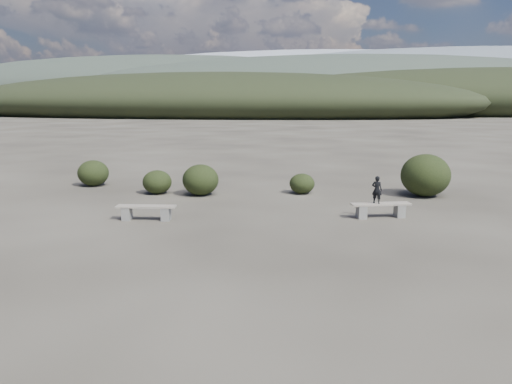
# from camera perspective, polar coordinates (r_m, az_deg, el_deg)

# --- Properties ---
(ground) EXTENTS (1200.00, 1200.00, 0.00)m
(ground) POSITION_cam_1_polar(r_m,az_deg,el_deg) (10.75, -5.20, -9.16)
(ground) COLOR #302C25
(ground) RESTS_ON ground
(bench_left) EXTENTS (1.82, 0.59, 0.45)m
(bench_left) POSITION_cam_1_polar(r_m,az_deg,el_deg) (15.42, -12.43, -2.17)
(bench_left) COLOR slate
(bench_left) RESTS_ON ground
(bench_right) EXTENTS (1.87, 0.90, 0.46)m
(bench_right) POSITION_cam_1_polar(r_m,az_deg,el_deg) (15.83, 14.06, -1.89)
(bench_right) COLOR slate
(bench_right) RESTS_ON ground
(seated_person) EXTENTS (0.36, 0.29, 0.85)m
(seated_person) POSITION_cam_1_polar(r_m,az_deg,el_deg) (15.66, 13.65, 0.26)
(seated_person) COLOR black
(seated_person) RESTS_ON bench_right
(shrub_a) EXTENTS (1.11, 1.11, 0.91)m
(shrub_a) POSITION_cam_1_polar(r_m,az_deg,el_deg) (19.57, -11.23, 1.13)
(shrub_a) COLOR black
(shrub_a) RESTS_ON ground
(shrub_b) EXTENTS (1.37, 1.37, 1.18)m
(shrub_b) POSITION_cam_1_polar(r_m,az_deg,el_deg) (18.99, -6.35, 1.39)
(shrub_b) COLOR black
(shrub_b) RESTS_ON ground
(shrub_c) EXTENTS (0.97, 0.97, 0.78)m
(shrub_c) POSITION_cam_1_polar(r_m,az_deg,el_deg) (19.30, 5.28, 0.96)
(shrub_c) COLOR black
(shrub_c) RESTS_ON ground
(shrub_d) EXTENTS (1.82, 1.82, 1.59)m
(shrub_d) POSITION_cam_1_polar(r_m,az_deg,el_deg) (19.70, 18.80, 1.83)
(shrub_d) COLOR black
(shrub_d) RESTS_ON ground
(shrub_f) EXTENTS (1.28, 1.28, 1.08)m
(shrub_f) POSITION_cam_1_polar(r_m,az_deg,el_deg) (21.99, -18.11, 2.07)
(shrub_f) COLOR black
(shrub_f) RESTS_ON ground
(mountain_ridges) EXTENTS (500.00, 400.00, 56.00)m
(mountain_ridges) POSITION_cam_1_polar(r_m,az_deg,el_deg) (349.04, 8.22, 11.81)
(mountain_ridges) COLOR black
(mountain_ridges) RESTS_ON ground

